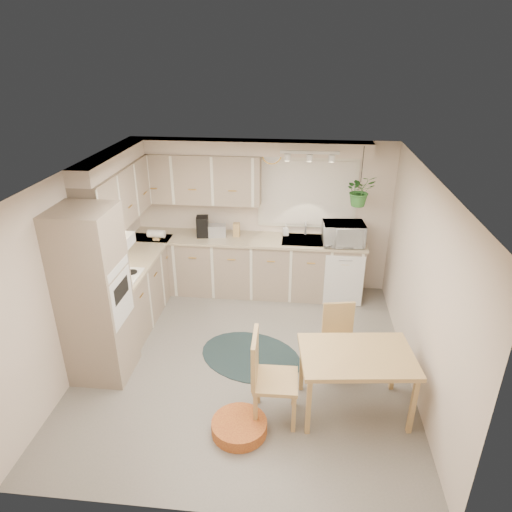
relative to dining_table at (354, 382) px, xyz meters
name	(u,v)px	position (x,y,z in m)	size (l,w,h in m)	color
floor	(246,360)	(-1.26, 0.72, -0.37)	(4.20, 4.20, 0.00)	slate
ceiling	(244,175)	(-1.26, 0.72, 2.03)	(4.20, 4.20, 0.00)	white
wall_back	(262,216)	(-1.26, 2.82, 0.83)	(4.00, 0.04, 2.40)	beige
wall_front	(209,406)	(-1.26, -1.38, 0.83)	(4.00, 0.04, 2.40)	beige
wall_left	(80,269)	(-3.26, 0.72, 0.83)	(0.04, 4.20, 2.40)	beige
wall_right	(422,285)	(0.74, 0.72, 0.83)	(0.04, 4.20, 2.40)	beige
base_cab_left	(136,289)	(-2.96, 1.60, 0.08)	(0.60, 1.85, 0.90)	gray
base_cab_back	(247,266)	(-1.46, 2.52, 0.08)	(3.60, 0.60, 0.90)	gray
counter_left	(133,260)	(-2.95, 1.60, 0.55)	(0.64, 1.89, 0.04)	tan
counter_back	(247,239)	(-1.46, 2.51, 0.55)	(3.64, 0.64, 0.04)	tan
oven_stack	(94,296)	(-2.94, 0.35, 0.68)	(0.65, 0.65, 2.10)	gray
wall_oven_face	(122,298)	(-2.62, 0.35, 0.68)	(0.02, 0.56, 0.58)	silver
upper_cab_left	(119,195)	(-3.09, 1.72, 1.46)	(0.35, 2.00, 0.75)	gray
upper_cab_back	(195,178)	(-2.26, 2.65, 1.46)	(2.00, 0.35, 0.75)	gray
soffit_left	(112,159)	(-3.11, 1.72, 1.93)	(0.30, 2.00, 0.20)	beige
soffit_back	(247,147)	(-1.46, 2.67, 1.93)	(3.60, 0.30, 0.20)	beige
cooktop	(118,277)	(-2.94, 1.02, 0.58)	(0.52, 0.58, 0.02)	silver
range_hood	(111,245)	(-2.96, 1.02, 1.03)	(0.40, 0.60, 0.14)	silver
window_blinds	(307,193)	(-0.56, 2.79, 1.23)	(1.40, 0.02, 1.00)	silver
window_frame	(307,193)	(-0.56, 2.80, 1.23)	(1.50, 0.02, 1.10)	beige
sink	(305,242)	(-0.56, 2.52, 0.53)	(0.70, 0.48, 0.10)	#ABAEB3
dishwasher_front	(344,281)	(0.04, 2.21, 0.06)	(0.58, 0.01, 0.83)	silver
track_light_bar	(310,152)	(-0.56, 2.27, 1.96)	(0.80, 0.04, 0.04)	silver
wall_clock	(272,154)	(-1.11, 2.79, 1.81)	(0.30, 0.30, 0.03)	gold
dining_table	(354,382)	(0.00, 0.00, 0.00)	(1.17, 0.78, 0.74)	tan
chair_left	(276,378)	(-0.83, -0.19, 0.14)	(0.48, 0.48, 1.02)	tan
chair_back	(341,342)	(-0.11, 0.64, 0.06)	(0.40, 0.40, 0.86)	tan
braided_rug	(251,356)	(-1.21, 0.81, -0.36)	(1.34, 1.01, 0.01)	black
pet_bed	(239,427)	(-1.18, -0.45, -0.30)	(0.58, 0.58, 0.13)	#C77627
microwave	(343,231)	(-0.01, 2.42, 0.78)	(0.60, 0.33, 0.41)	silver
soap_bottle	(285,233)	(-0.87, 2.67, 0.61)	(0.08, 0.19, 0.09)	silver
hanging_plant	(360,194)	(0.17, 2.42, 1.36)	(0.41, 0.45, 0.35)	#2F6D2B
coffee_maker	(203,226)	(-2.15, 2.52, 0.73)	(0.18, 0.22, 0.32)	black
toaster	(216,230)	(-1.95, 2.54, 0.66)	(0.30, 0.17, 0.18)	#ABAEB3
knife_block	(237,230)	(-1.63, 2.57, 0.68)	(0.10, 0.10, 0.21)	tan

